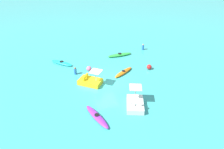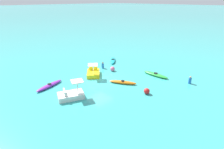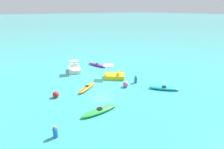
{
  "view_description": "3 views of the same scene",
  "coord_description": "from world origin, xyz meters",
  "px_view_note": "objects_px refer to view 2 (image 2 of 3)",
  "views": [
    {
      "loc": [
        18.15,
        -5.66,
        12.23
      ],
      "look_at": [
        -0.88,
        1.01,
        0.37
      ],
      "focal_mm": 33.52,
      "sensor_mm": 36.0,
      "label": 1
    },
    {
      "loc": [
        12.69,
        15.19,
        8.83
      ],
      "look_at": [
        -1.07,
        1.03,
        0.71
      ],
      "focal_mm": 29.61,
      "sensor_mm": 36.0,
      "label": 2
    },
    {
      "loc": [
        -16.59,
        10.27,
        7.92
      ],
      "look_at": [
        -0.63,
        -1.09,
        0.64
      ],
      "focal_mm": 28.46,
      "sensor_mm": 36.0,
      "label": 3
    }
  ],
  "objects_px": {
    "pedal_boat_white": "(71,95)",
    "buoy_pink": "(113,69)",
    "kayak_green": "(156,75)",
    "person_near_shore": "(103,65)",
    "kayak_cyan": "(113,60)",
    "kayak_orange": "(123,82)",
    "person_by_kayaks": "(190,80)",
    "pedal_boat_yellow": "(93,73)",
    "buoy_red": "(147,91)",
    "kayak_purple": "(50,85)"
  },
  "relations": [
    {
      "from": "kayak_green",
      "to": "pedal_boat_yellow",
      "type": "distance_m",
      "value": 7.71
    },
    {
      "from": "buoy_pink",
      "to": "person_by_kayaks",
      "type": "bearing_deg",
      "value": 111.65
    },
    {
      "from": "kayak_green",
      "to": "pedal_boat_white",
      "type": "height_order",
      "value": "pedal_boat_white"
    },
    {
      "from": "pedal_boat_white",
      "to": "pedal_boat_yellow",
      "type": "bearing_deg",
      "value": -150.21
    },
    {
      "from": "pedal_boat_white",
      "to": "person_near_shore",
      "type": "distance_m",
      "value": 8.62
    },
    {
      "from": "kayak_orange",
      "to": "buoy_pink",
      "type": "height_order",
      "value": "buoy_pink"
    },
    {
      "from": "kayak_cyan",
      "to": "kayak_green",
      "type": "relative_size",
      "value": 0.83
    },
    {
      "from": "kayak_cyan",
      "to": "kayak_purple",
      "type": "relative_size",
      "value": 0.8
    },
    {
      "from": "pedal_boat_yellow",
      "to": "person_near_shore",
      "type": "height_order",
      "value": "pedal_boat_yellow"
    },
    {
      "from": "buoy_pink",
      "to": "person_near_shore",
      "type": "height_order",
      "value": "person_near_shore"
    },
    {
      "from": "person_by_kayaks",
      "to": "kayak_cyan",
      "type": "bearing_deg",
      "value": -86.76
    },
    {
      "from": "person_near_shore",
      "to": "kayak_orange",
      "type": "bearing_deg",
      "value": 72.18
    },
    {
      "from": "pedal_boat_white",
      "to": "person_near_shore",
      "type": "xyz_separation_m",
      "value": [
        -7.62,
        -4.03,
        0.05
      ]
    },
    {
      "from": "pedal_boat_white",
      "to": "kayak_orange",
      "type": "bearing_deg",
      "value": 168.0
    },
    {
      "from": "kayak_purple",
      "to": "buoy_pink",
      "type": "xyz_separation_m",
      "value": [
        -8.2,
        1.35,
        0.14
      ]
    },
    {
      "from": "pedal_boat_white",
      "to": "kayak_purple",
      "type": "bearing_deg",
      "value": -84.64
    },
    {
      "from": "kayak_cyan",
      "to": "pedal_boat_white",
      "type": "bearing_deg",
      "value": 25.9
    },
    {
      "from": "kayak_cyan",
      "to": "kayak_green",
      "type": "bearing_deg",
      "value": 88.6
    },
    {
      "from": "kayak_purple",
      "to": "kayak_green",
      "type": "bearing_deg",
      "value": 150.0
    },
    {
      "from": "kayak_green",
      "to": "pedal_boat_yellow",
      "type": "height_order",
      "value": "pedal_boat_yellow"
    },
    {
      "from": "kayak_green",
      "to": "person_by_kayaks",
      "type": "bearing_deg",
      "value": 102.26
    },
    {
      "from": "kayak_orange",
      "to": "kayak_purple",
      "type": "height_order",
      "value": "same"
    },
    {
      "from": "buoy_pink",
      "to": "person_by_kayaks",
      "type": "distance_m",
      "value": 9.5
    },
    {
      "from": "pedal_boat_white",
      "to": "person_near_shore",
      "type": "relative_size",
      "value": 3.17
    },
    {
      "from": "kayak_green",
      "to": "person_near_shore",
      "type": "xyz_separation_m",
      "value": [
        2.88,
        -6.59,
        0.22
      ]
    },
    {
      "from": "kayak_purple",
      "to": "pedal_boat_yellow",
      "type": "distance_m",
      "value": 5.47
    },
    {
      "from": "person_near_shore",
      "to": "person_by_kayaks",
      "type": "xyz_separation_m",
      "value": [
        -3.73,
        10.5,
        0.0
      ]
    },
    {
      "from": "kayak_cyan",
      "to": "kayak_orange",
      "type": "distance_m",
      "value": 8.03
    },
    {
      "from": "kayak_purple",
      "to": "person_near_shore",
      "type": "distance_m",
      "value": 7.98
    },
    {
      "from": "kayak_orange",
      "to": "kayak_green",
      "type": "height_order",
      "value": "same"
    },
    {
      "from": "person_near_shore",
      "to": "pedal_boat_yellow",
      "type": "bearing_deg",
      "value": 23.87
    },
    {
      "from": "kayak_orange",
      "to": "person_near_shore",
      "type": "relative_size",
      "value": 3.34
    },
    {
      "from": "kayak_cyan",
      "to": "kayak_orange",
      "type": "relative_size",
      "value": 0.95
    },
    {
      "from": "kayak_green",
      "to": "kayak_cyan",
      "type": "bearing_deg",
      "value": -91.4
    },
    {
      "from": "person_near_shore",
      "to": "buoy_pink",
      "type": "bearing_deg",
      "value": 97.83
    },
    {
      "from": "kayak_green",
      "to": "pedal_boat_yellow",
      "type": "bearing_deg",
      "value": -45.04
    },
    {
      "from": "kayak_orange",
      "to": "pedal_boat_yellow",
      "type": "bearing_deg",
      "value": -78.27
    },
    {
      "from": "kayak_green",
      "to": "buoy_red",
      "type": "xyz_separation_m",
      "value": [
        4.64,
        2.01,
        0.13
      ]
    },
    {
      "from": "kayak_purple",
      "to": "person_by_kayaks",
      "type": "relative_size",
      "value": 3.98
    },
    {
      "from": "pedal_boat_white",
      "to": "buoy_pink",
      "type": "distance_m",
      "value": 8.2
    },
    {
      "from": "kayak_purple",
      "to": "pedal_boat_white",
      "type": "relative_size",
      "value": 1.25
    },
    {
      "from": "kayak_green",
      "to": "buoy_red",
      "type": "height_order",
      "value": "buoy_red"
    },
    {
      "from": "buoy_pink",
      "to": "pedal_boat_yellow",
      "type": "bearing_deg",
      "value": -10.86
    },
    {
      "from": "kayak_green",
      "to": "kayak_purple",
      "type": "xyz_separation_m",
      "value": [
        10.86,
        -6.27,
        -0.0
      ]
    },
    {
      "from": "pedal_boat_yellow",
      "to": "kayak_purple",
      "type": "bearing_deg",
      "value": -8.55
    },
    {
      "from": "kayak_green",
      "to": "buoy_pink",
      "type": "distance_m",
      "value": 5.59
    },
    {
      "from": "kayak_orange",
      "to": "kayak_purple",
      "type": "xyz_separation_m",
      "value": [
        6.27,
        -4.97,
        -0.0
      ]
    },
    {
      "from": "buoy_red",
      "to": "kayak_orange",
      "type": "bearing_deg",
      "value": -90.96
    },
    {
      "from": "kayak_cyan",
      "to": "pedal_boat_white",
      "type": "height_order",
      "value": "pedal_boat_white"
    },
    {
      "from": "pedal_boat_white",
      "to": "pedal_boat_yellow",
      "type": "distance_m",
      "value": 5.83
    }
  ]
}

